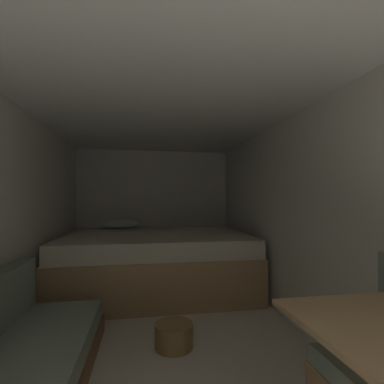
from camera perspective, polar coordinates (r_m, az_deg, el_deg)
ground_plane at (r=2.60m, az=-5.58°, el=-29.50°), size 7.08×7.08×0.00m
wall_back at (r=4.86m, az=-7.68°, el=-3.75°), size 2.63×0.05×2.05m
wall_right at (r=2.72m, az=22.85°, el=-5.56°), size 0.05×5.08×2.05m
ceiling_slab at (r=2.44m, az=-5.46°, el=18.85°), size 2.63×5.08×0.05m
bed at (r=3.98m, az=-7.28°, el=-13.66°), size 2.41×1.80×0.90m
wicker_basket at (r=2.62m, az=-3.67°, el=-26.96°), size 0.32×0.32×0.19m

